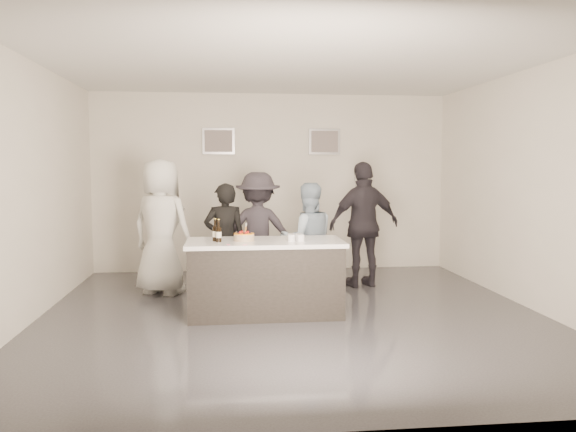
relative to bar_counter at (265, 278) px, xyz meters
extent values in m
plane|color=#3D3D42|center=(0.33, -0.06, -0.45)|extent=(6.00, 6.00, 0.00)
plane|color=white|center=(0.33, -0.06, 2.55)|extent=(6.00, 6.00, 0.00)
cube|color=silver|center=(0.33, 2.94, 1.05)|extent=(6.00, 0.04, 3.00)
cube|color=silver|center=(0.33, -3.06, 1.05)|extent=(6.00, 0.04, 3.00)
cube|color=silver|center=(-2.67, -0.06, 1.05)|extent=(0.04, 6.00, 3.00)
cube|color=silver|center=(3.33, -0.06, 1.05)|extent=(0.04, 6.00, 3.00)
cube|color=#B2B2B7|center=(-0.57, 2.91, 1.75)|extent=(0.54, 0.04, 0.44)
cube|color=#B2B2B7|center=(1.23, 2.91, 1.75)|extent=(0.54, 0.04, 0.44)
cube|color=white|center=(0.00, 0.00, 0.00)|extent=(1.86, 0.86, 0.90)
cylinder|color=orange|center=(-0.25, 0.00, 0.49)|extent=(0.24, 0.24, 0.08)
cylinder|color=black|center=(-0.59, 0.01, 0.58)|extent=(0.07, 0.07, 0.26)
cylinder|color=black|center=(-0.55, -0.07, 0.58)|extent=(0.07, 0.07, 0.26)
cube|color=#CA6F13|center=(0.36, -0.06, 0.49)|extent=(0.19, 0.19, 0.08)
cube|color=pink|center=(-0.34, -0.36, 0.45)|extent=(0.24, 0.08, 0.01)
imported|color=black|center=(-0.48, 0.97, 0.33)|extent=(0.59, 0.40, 1.56)
imported|color=#95ADC3|center=(0.64, 0.85, 0.33)|extent=(0.80, 0.64, 1.56)
imported|color=white|center=(-1.36, 1.27, 0.49)|extent=(1.09, 0.96, 1.88)
imported|color=#27242A|center=(1.56, 1.43, 0.47)|extent=(1.15, 0.66, 1.85)
imported|color=#2D2931|center=(0.00, 1.39, 0.40)|extent=(1.16, 0.76, 1.70)
camera|label=1|loc=(-0.45, -6.62, 1.34)|focal=35.00mm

